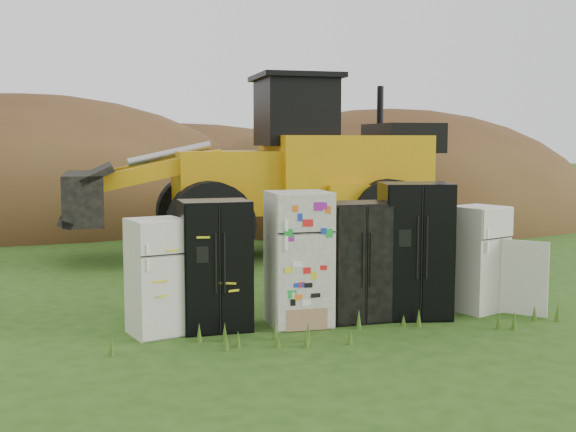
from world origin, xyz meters
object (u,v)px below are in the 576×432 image
fridge_leftmost (156,277)px  wheel_loader (252,166)px  fridge_black_side (215,265)px  fridge_open_door (478,259)px  fridge_black_right (415,250)px  fridge_sticker (299,258)px  fridge_dark_mid (356,261)px

fridge_leftmost → wheel_loader: wheel_loader is taller
fridge_black_side → fridge_open_door: size_ratio=1.11×
fridge_open_door → wheel_loader: (-2.12, 6.03, 1.21)m
fridge_black_side → fridge_black_right: bearing=-1.5°
fridge_open_door → fridge_black_side: bearing=158.6°
fridge_leftmost → fridge_open_door: bearing=-14.0°
fridge_leftmost → fridge_open_door: size_ratio=0.97×
fridge_leftmost → fridge_black_right: bearing=-14.9°
fridge_leftmost → fridge_black_right: 3.71m
fridge_sticker → fridge_black_side: bearing=177.3°
fridge_dark_mid → fridge_black_right: (0.89, -0.03, 0.13)m
fridge_sticker → fridge_open_door: 2.84m
fridge_sticker → fridge_dark_mid: size_ratio=1.10×
fridge_black_side → fridge_open_door: fridge_black_side is taller
fridge_leftmost → fridge_black_right: fridge_black_right is taller
wheel_loader → fridge_sticker: bearing=-95.8°
fridge_dark_mid → fridge_leftmost: bearing=179.4°
fridge_open_door → wheel_loader: size_ratio=0.19×
fridge_black_side → fridge_sticker: (1.16, -0.07, 0.05)m
fridge_black_side → fridge_dark_mid: (2.03, -0.04, -0.03)m
fridge_leftmost → fridge_dark_mid: (2.82, 0.02, 0.08)m
fridge_dark_mid → fridge_black_right: fridge_black_right is taller
fridge_black_right → fridge_open_door: (1.08, 0.07, -0.18)m
fridge_leftmost → fridge_black_side: bearing=-10.6°
fridge_sticker → fridge_leftmost: bearing=-179.7°
fridge_black_side → fridge_open_door: bearing=-0.2°
fridge_sticker → wheel_loader: size_ratio=0.22×
fridge_sticker → fridge_black_right: fridge_black_right is taller
fridge_sticker → fridge_open_door: bearing=2.0°
fridge_leftmost → fridge_dark_mid: bearing=-14.4°
fridge_black_right → fridge_open_door: size_ratio=1.23×
fridge_dark_mid → wheel_loader: wheel_loader is taller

